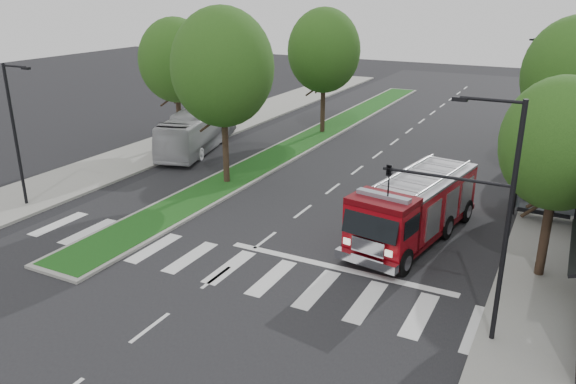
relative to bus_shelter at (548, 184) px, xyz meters
The scene contains 15 objects.
ground 14.00m from the bus_shelter, 143.97° to the right, with size 140.00×140.00×0.00m, color black.
sidewalk_right 3.00m from the bus_shelter, 54.94° to the left, with size 5.00×80.00×0.15m, color gray.
sidewalk_left 25.84m from the bus_shelter, behind, with size 5.00×80.00×0.15m, color gray.
median 19.92m from the bus_shelter, 150.20° to the left, with size 3.00×50.00×0.15m.
bus_shelter is the anchor object (origin of this frame).
tree_right_near 7.06m from the bus_shelter, 87.21° to the right, with size 4.40×4.40×8.05m.
tree_right_mid 7.36m from the bus_shelter, 87.07° to the left, with size 5.60×5.60×9.72m.
tree_median_near 17.98m from the bus_shelter, behind, with size 5.80×5.80×10.16m.
tree_median_far 21.36m from the bus_shelter, 145.43° to the left, with size 5.60×5.60×9.72m.
tree_left_mid 25.82m from the bus_shelter, behind, with size 5.20×5.20×9.16m.
streetlight_right_near 12.05m from the bus_shelter, 97.76° to the right, with size 4.08×0.22×8.00m.
streetlight_left_near 26.66m from the bus_shelter, 157.55° to the right, with size 1.90×0.20×7.50m.
streetlight_right_far 12.13m from the bus_shelter, 94.11° to the left, with size 2.11×0.20×8.00m.
fire_engine 7.15m from the bus_shelter, 137.25° to the right, with size 4.13×9.38×3.14m.
city_bus 23.45m from the bus_shelter, behind, with size 2.45×10.47×2.92m, color #AEAEB2.
Camera 1 is at (11.73, -20.47, 10.89)m, focal length 35.00 mm.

